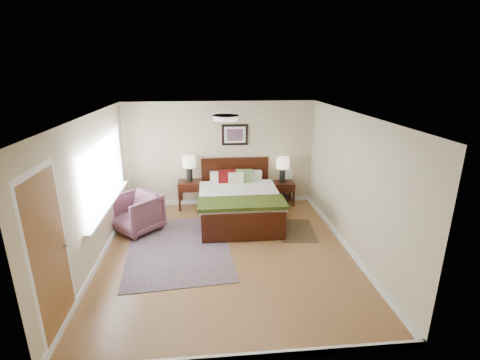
{
  "coord_description": "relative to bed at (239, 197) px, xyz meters",
  "views": [
    {
      "loc": [
        -0.31,
        -5.64,
        3.23
      ],
      "look_at": [
        0.34,
        1.06,
        1.05
      ],
      "focal_mm": 26.0,
      "sensor_mm": 36.0,
      "label": 1
    }
  ],
  "objects": [
    {
      "name": "ceil_fixture",
      "position": [
        -0.35,
        -1.45,
        1.94
      ],
      "size": [
        0.44,
        0.44,
        0.08
      ],
      "color": "white",
      "rests_on": "ceiling"
    },
    {
      "name": "nightstand_left",
      "position": [
        -1.09,
        0.79,
        0.01
      ],
      "size": [
        0.55,
        0.5,
        0.66
      ],
      "color": "#371208",
      "rests_on": "ground"
    },
    {
      "name": "rug_persian",
      "position": [
        -1.25,
        -1.18,
        -0.52
      ],
      "size": [
        2.07,
        2.77,
        0.01
      ],
      "primitive_type": "cube",
      "rotation": [
        0.0,
        0.0,
        0.09
      ],
      "color": "#0C123F",
      "rests_on": "ground"
    },
    {
      "name": "back_wall",
      "position": [
        -0.35,
        1.05,
        0.72
      ],
      "size": [
        4.5,
        0.04,
        2.5
      ],
      "primitive_type": "cube",
      "color": "#C0AC8B",
      "rests_on": "ground"
    },
    {
      "name": "floor",
      "position": [
        -0.35,
        -1.45,
        -0.53
      ],
      "size": [
        5.0,
        5.0,
        0.0
      ],
      "primitive_type": "plane",
      "color": "brown",
      "rests_on": "ground"
    },
    {
      "name": "lamp_right",
      "position": [
        1.14,
        0.82,
        0.46
      ],
      "size": [
        0.3,
        0.3,
        0.61
      ],
      "color": "black",
      "rests_on": "nightstand_right"
    },
    {
      "name": "right_wall",
      "position": [
        1.9,
        -1.45,
        0.72
      ],
      "size": [
        0.04,
        5.0,
        2.5
      ],
      "primitive_type": "cube",
      "color": "#C0AC8B",
      "rests_on": "ground"
    },
    {
      "name": "left_wall",
      "position": [
        -2.6,
        -1.45,
        0.72
      ],
      "size": [
        0.04,
        5.0,
        2.5
      ],
      "primitive_type": "cube",
      "color": "#C0AC8B",
      "rests_on": "ground"
    },
    {
      "name": "window",
      "position": [
        -2.55,
        -0.75,
        0.85
      ],
      "size": [
        0.11,
        2.72,
        1.32
      ],
      "color": "silver",
      "rests_on": "left_wall"
    },
    {
      "name": "armchair",
      "position": [
        -2.15,
        -0.36,
        -0.14
      ],
      "size": [
        1.2,
        1.2,
        0.78
      ],
      "primitive_type": "imported",
      "rotation": [
        0.0,
        0.0,
        -0.75
      ],
      "color": "brown",
      "rests_on": "ground"
    },
    {
      "name": "wall_art",
      "position": [
        0.0,
        1.02,
        1.19
      ],
      "size": [
        0.62,
        0.05,
        0.5
      ],
      "color": "black",
      "rests_on": "back_wall"
    },
    {
      "name": "rug_navy",
      "position": [
        1.14,
        -0.68,
        -0.52
      ],
      "size": [
        0.81,
        1.13,
        0.01
      ],
      "primitive_type": "cube",
      "rotation": [
        0.0,
        0.0,
        -0.1
      ],
      "color": "black",
      "rests_on": "ground"
    },
    {
      "name": "bed",
      "position": [
        0.0,
        0.0,
        0.0
      ],
      "size": [
        1.76,
        2.13,
        1.14
      ],
      "color": "#371208",
      "rests_on": "ground"
    },
    {
      "name": "ceiling",
      "position": [
        -0.35,
        -1.45,
        1.97
      ],
      "size": [
        4.5,
        5.0,
        0.02
      ],
      "primitive_type": "cube",
      "color": "white",
      "rests_on": "back_wall"
    },
    {
      "name": "door",
      "position": [
        -2.58,
        -3.2,
        0.54
      ],
      "size": [
        0.06,
        1.0,
        2.18
      ],
      "color": "silver",
      "rests_on": "ground"
    },
    {
      "name": "lamp_left",
      "position": [
        -1.09,
        0.82,
        0.55
      ],
      "size": [
        0.3,
        0.3,
        0.61
      ],
      "color": "black",
      "rests_on": "nightstand_left"
    },
    {
      "name": "nightstand_right",
      "position": [
        1.14,
        0.8,
        -0.17
      ],
      "size": [
        0.57,
        0.43,
        0.57
      ],
      "color": "#371208",
      "rests_on": "ground"
    },
    {
      "name": "front_wall",
      "position": [
        -0.35,
        -3.95,
        0.72
      ],
      "size": [
        4.5,
        0.04,
        2.5
      ],
      "primitive_type": "cube",
      "color": "#C0AC8B",
      "rests_on": "ground"
    }
  ]
}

